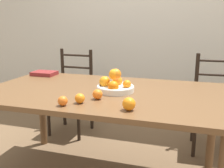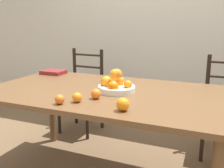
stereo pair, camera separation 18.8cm
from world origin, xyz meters
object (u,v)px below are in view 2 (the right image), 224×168
Objects in this scene: chair_left at (82,92)px; orange_loose_1 at (96,94)px; book_stack at (53,72)px; orange_loose_2 at (123,104)px; fruit_bowl at (116,85)px; orange_loose_3 at (77,97)px; orange_loose_0 at (60,99)px.

orange_loose_1 is at bearing -54.05° from chair_left.
book_stack is at bearing 141.86° from orange_loose_1.
orange_loose_2 is 1.64m from chair_left.
fruit_bowl reaches higher than book_stack.
orange_loose_3 is at bearing -122.74° from orange_loose_1.
orange_loose_2 is at bearing -62.46° from fruit_bowl.
orange_loose_3 is at bearing -59.48° from chair_left.
orange_loose_1 is 1.00m from book_stack.
orange_loose_3 is 1.03m from book_stack.
orange_loose_1 reaches higher than book_stack.
orange_loose_0 is at bearing -128.47° from orange_loose_1.
fruit_bowl is at bearing -45.53° from chair_left.
orange_loose_2 is (0.42, 0.04, 0.01)m from orange_loose_0.
orange_loose_2 is (0.26, -0.16, 0.01)m from orange_loose_1.
chair_left is at bearing 113.92° from orange_loose_0.
chair_left is at bearing 83.04° from book_stack.
book_stack is (-0.63, 0.82, -0.01)m from orange_loose_0.
chair_left reaches higher than orange_loose_2.
orange_loose_3 reaches higher than book_stack.
fruit_bowl is 1.22m from chair_left.
orange_loose_3 is 0.07× the size of chair_left.
orange_loose_0 is 1.45m from chair_left.
fruit_bowl is 4.10× the size of orange_loose_1.
chair_left is at bearing 118.35° from orange_loose_3.
orange_loose_1 is 0.87× the size of orange_loose_2.
chair_left reaches higher than book_stack.
chair_left is (-0.65, 1.21, -0.34)m from orange_loose_3.
orange_loose_0 is at bearing -135.65° from orange_loose_3.
orange_loose_0 is 0.90× the size of orange_loose_1.
orange_loose_3 is at bearing 172.92° from orange_loose_2.
orange_loose_0 is 0.96× the size of orange_loose_3.
book_stack is (-0.06, -0.47, 0.32)m from chair_left.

